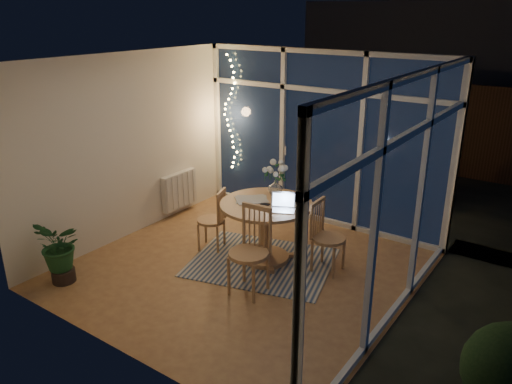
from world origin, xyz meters
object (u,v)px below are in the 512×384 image
dining_table (266,232)px  chair_front (248,252)px  chair_left (211,219)px  flower_vase (275,187)px  chair_right (329,237)px  laptop (283,202)px  potted_plant (60,253)px

dining_table → chair_front: 0.84m
chair_left → flower_vase: size_ratio=4.16×
chair_front → flower_vase: 1.23m
chair_left → chair_front: (1.10, -0.64, 0.09)m
chair_right → laptop: (-0.49, -0.32, 0.45)m
chair_front → laptop: 0.78m
chair_left → chair_right: 1.65m
dining_table → chair_front: bearing=-70.1°
chair_right → laptop: 0.74m
laptop → chair_right: bearing=6.8°
chair_right → potted_plant: bearing=128.6°
chair_right → chair_front: size_ratio=0.89×
chair_front → flower_vase: (-0.36, 1.11, 0.39)m
laptop → chair_front: bearing=-117.9°
flower_vase → potted_plant: bearing=-126.4°
chair_left → potted_plant: chair_left is taller
chair_left → flower_vase: (0.74, 0.47, 0.48)m
flower_vase → dining_table: bearing=-76.4°
chair_right → dining_table: bearing=104.0°
chair_left → flower_vase: 0.99m
potted_plant → chair_right: bearing=39.9°
chair_left → chair_right: chair_right is taller
laptop → flower_vase: (-0.39, 0.43, -0.01)m
chair_front → laptop: (0.02, 0.68, 0.39)m
laptop → potted_plant: (-2.01, -1.78, -0.54)m
dining_table → chair_left: (-0.82, -0.13, 0.03)m
chair_right → chair_left: bearing=101.0°
chair_left → chair_right: size_ratio=0.93×
chair_left → flower_vase: flower_vase is taller
chair_left → chair_right: (1.61, 0.35, 0.03)m
chair_left → laptop: size_ratio=2.88×
chair_right → flower_vase: flower_vase is taller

